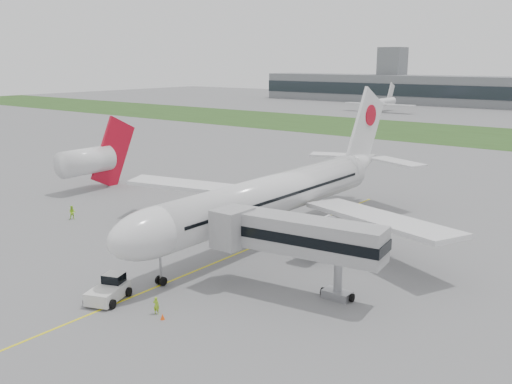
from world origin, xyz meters
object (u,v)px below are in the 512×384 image
Objects in this scene: pushback_tug at (110,289)px; ground_crew_near at (156,305)px; jet_bridge at (293,236)px; neighbor_aircraft at (90,160)px; airliner at (278,193)px.

ground_crew_near is at bearing -16.01° from pushback_tug.
neighbor_aircraft is (-52.13, 15.49, -0.52)m from jet_bridge.
pushback_tug is at bearing -143.77° from jet_bridge.
ground_crew_near is (-6.67, -11.37, -4.85)m from jet_bridge.
pushback_tug is 3.08× the size of ground_crew_near.
neighbor_aircraft reaches higher than ground_crew_near.
airliner is at bearing -5.89° from neighbor_aircraft.
airliner reaches higher than pushback_tug.
airliner is at bearing -99.63° from ground_crew_near.
pushback_tug is at bearing -37.41° from neighbor_aircraft.
airliner is 25.63m from pushback_tug.
neighbor_aircraft reaches higher than pushback_tug.
neighbor_aircraft reaches higher than jet_bridge.
jet_bridge is 14.04m from ground_crew_near.
pushback_tug is 48.39m from neighbor_aircraft.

